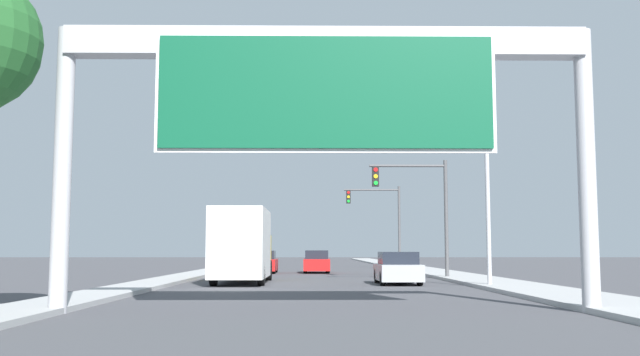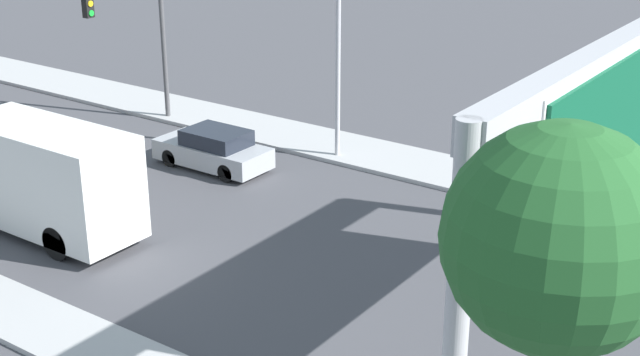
% 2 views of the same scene
% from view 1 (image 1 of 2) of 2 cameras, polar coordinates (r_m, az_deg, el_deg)
% --- Properties ---
extents(sidewalk_right, '(3.00, 120.00, 0.15)m').
position_cam_1_polar(sidewalk_right, '(59.95, 7.12, -7.11)').
color(sidewalk_right, '#ABABAB').
rests_on(sidewalk_right, ground).
extents(median_strip_left, '(2.00, 120.00, 0.15)m').
position_cam_1_polar(median_strip_left, '(59.80, -7.38, -7.11)').
color(median_strip_left, '#ABABAB').
rests_on(median_strip_left, ground).
extents(sign_gantry, '(13.34, 0.73, 7.03)m').
position_cam_1_polar(sign_gantry, '(17.71, 0.47, 7.23)').
color(sign_gantry, '#B2B2B7').
rests_on(sign_gantry, ground).
extents(car_far_center, '(1.80, 4.26, 1.44)m').
position_cam_1_polar(car_far_center, '(32.18, 6.23, -7.24)').
color(car_far_center, '#A5A8AD').
rests_on(car_far_center, ground).
extents(car_far_right, '(1.72, 4.38, 1.48)m').
position_cam_1_polar(car_far_right, '(47.29, -4.55, -6.76)').
color(car_far_right, red).
rests_on(car_far_right, ground).
extents(car_near_left, '(1.70, 4.45, 1.49)m').
position_cam_1_polar(car_near_left, '(47.70, -0.28, -6.76)').
color(car_near_left, red).
rests_on(car_near_left, ground).
extents(truck_box_primary, '(2.31, 8.16, 3.34)m').
position_cam_1_polar(truck_box_primary, '(33.02, -6.20, -5.45)').
color(truck_box_primary, yellow).
rests_on(truck_box_primary, ground).
extents(traffic_light_near_intersection, '(4.13, 0.32, 6.26)m').
position_cam_1_polar(traffic_light_near_intersection, '(37.93, 8.13, -1.67)').
color(traffic_light_near_intersection, '#4C4C4F').
rests_on(traffic_light_near_intersection, ground).
extents(traffic_light_mid_block, '(4.56, 0.32, 6.66)m').
position_cam_1_polar(traffic_light_mid_block, '(57.74, 4.99, -2.81)').
color(traffic_light_mid_block, '#4C4C4F').
rests_on(traffic_light_mid_block, ground).
extents(street_lamp_right, '(2.65, 0.28, 9.66)m').
position_cam_1_polar(street_lamp_right, '(29.99, 12.63, 2.26)').
color(street_lamp_right, '#B2B2B7').
rests_on(street_lamp_right, ground).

